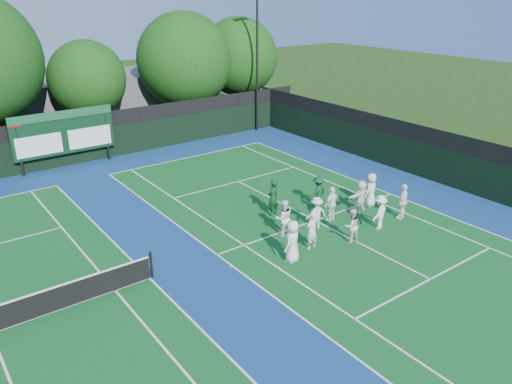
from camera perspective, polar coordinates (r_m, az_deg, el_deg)
ground at (r=23.19m, az=8.44°, el=-4.12°), size 120.00×120.00×0.00m
court_apron at (r=20.60m, az=-5.69°, el=-7.57°), size 34.00×32.00×0.01m
near_court at (r=23.82m, az=6.76°, el=-3.25°), size 11.05×23.85×0.01m
back_fence at (r=32.98m, az=-19.48°, el=5.42°), size 34.00×0.08×3.00m
divider_fence_right at (r=29.86m, az=19.67°, el=3.70°), size 0.08×32.00×3.00m
scoreboard at (r=32.12m, az=-21.15°, el=6.32°), size 6.00×0.21×3.55m
clubhouse at (r=41.42m, az=-17.82°, el=9.81°), size 18.00×6.00×4.00m
light_pole_right at (r=37.81m, az=0.13°, el=16.36°), size 1.20×0.30×10.12m
tree_c at (r=36.31m, az=-18.53°, el=11.98°), size 5.15×5.15×7.12m
tree_d at (r=39.16m, az=-8.04°, el=14.43°), size 7.11×7.11×8.74m
tree_e at (r=41.76m, az=-1.86°, el=15.01°), size 6.22×6.22×8.20m
tennis_ball_0 at (r=21.52m, az=4.72°, el=-6.04°), size 0.07×0.07×0.07m
tennis_ball_1 at (r=27.88m, az=7.10°, el=0.69°), size 0.07×0.07×0.07m
tennis_ball_3 at (r=19.91m, az=-2.90°, el=-8.51°), size 0.07×0.07×0.07m
tennis_ball_4 at (r=24.31m, az=7.64°, el=-2.69°), size 0.07×0.07×0.07m
tennis_ball_5 at (r=26.37m, az=11.92°, el=-0.93°), size 0.07×0.07×0.07m
player_front_0 at (r=19.94m, az=4.19°, el=-5.65°), size 1.03×0.86×1.79m
player_front_1 at (r=21.01m, az=6.39°, el=-4.35°), size 0.67×0.48×1.69m
player_front_2 at (r=21.82m, az=10.84°, el=-3.79°), size 0.84×0.70×1.55m
player_front_3 at (r=23.27m, az=13.95°, el=-2.25°), size 1.17×0.86×1.63m
player_front_4 at (r=24.55m, az=16.45°, el=-1.04°), size 1.11×0.78×1.75m
player_back_0 at (r=21.98m, az=3.18°, el=-2.99°), size 0.99×0.89×1.69m
player_back_1 at (r=22.78m, az=6.92°, el=-2.40°), size 1.11×0.81×1.54m
player_back_2 at (r=23.63m, az=8.66°, el=-1.34°), size 1.03×0.51×1.70m
player_back_3 at (r=24.83m, az=11.86°, el=-0.46°), size 1.56×0.65×1.64m
player_back_4 at (r=25.57m, az=13.00°, el=0.24°), size 0.97×0.78×1.73m
coach_left at (r=23.91m, az=1.95°, el=-0.63°), size 0.72×0.54×1.82m
coach_right at (r=25.09m, az=7.10°, el=0.04°), size 1.09×0.71×1.58m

